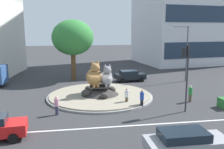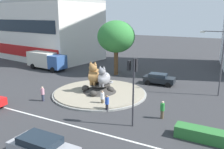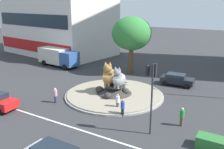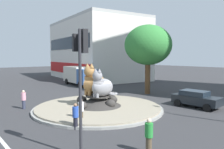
{
  "view_description": "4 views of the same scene",
  "coord_description": "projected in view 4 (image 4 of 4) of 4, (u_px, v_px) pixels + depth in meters",
  "views": [
    {
      "loc": [
        -2.83,
        -25.26,
        7.14
      ],
      "look_at": [
        1.1,
        -1.11,
        2.57
      ],
      "focal_mm": 39.97,
      "sensor_mm": 36.0,
      "label": 1
    },
    {
      "loc": [
        14.04,
        -22.96,
        9.13
      ],
      "look_at": [
        1.28,
        0.72,
        2.36
      ],
      "focal_mm": 38.41,
      "sensor_mm": 36.0,
      "label": 2
    },
    {
      "loc": [
        13.33,
        -22.6,
        10.06
      ],
      "look_at": [
        -0.07,
        -0.36,
        2.55
      ],
      "focal_mm": 39.89,
      "sensor_mm": 36.0,
      "label": 3
    },
    {
      "loc": [
        15.19,
        -10.92,
        4.55
      ],
      "look_at": [
        0.97,
        0.73,
        3.02
      ],
      "focal_mm": 35.33,
      "sensor_mm": 36.0,
      "label": 4
    }
  ],
  "objects": [
    {
      "name": "pedestrian_blue_shirt",
      "position": [
        75.0,
        116.0,
        13.7
      ],
      "size": [
        0.38,
        0.38,
        1.64
      ],
      "rotation": [
        0.0,
        0.0,
        2.22
      ],
      "color": "black",
      "rests_on": "ground"
    },
    {
      "name": "pedestrian_pink_shirt",
      "position": [
        24.0,
        99.0,
        19.01
      ],
      "size": [
        0.38,
        0.38,
        1.63
      ],
      "rotation": [
        0.0,
        0.0,
        2.06
      ],
      "color": "#33384C",
      "rests_on": "ground"
    },
    {
      "name": "cat_statue_tabby",
      "position": [
        94.0,
        83.0,
        19.26
      ],
      "size": [
        1.95,
        3.03,
        2.76
      ],
      "rotation": [
        0.0,
        0.0,
        -1.38
      ],
      "color": "#9E703D",
      "rests_on": "roundabout_island"
    },
    {
      "name": "cat_statue_grey",
      "position": [
        102.0,
        86.0,
        18.22
      ],
      "size": [
        1.53,
        2.43,
        2.37
      ],
      "rotation": [
        0.0,
        0.0,
        -1.46
      ],
      "color": "gray",
      "rests_on": "roundabout_island"
    },
    {
      "name": "traffic_light_mast",
      "position": [
        81.0,
        65.0,
        9.82
      ],
      "size": [
        0.77,
        0.48,
        5.74
      ],
      "rotation": [
        0.0,
        0.0,
        1.44
      ],
      "color": "#2D2D33",
      "rests_on": "ground"
    },
    {
      "name": "broadleaf_tree_behind_island",
      "position": [
        148.0,
        45.0,
        26.36
      ],
      "size": [
        5.65,
        5.65,
        8.3
      ],
      "color": "brown",
      "rests_on": "ground"
    },
    {
      "name": "ground_plane",
      "position": [
        98.0,
        109.0,
        18.98
      ],
      "size": [
        160.0,
        160.0,
        0.0
      ],
      "primitive_type": "plane",
      "color": "#333335"
    },
    {
      "name": "pedestrian_green_shirt",
      "position": [
        149.0,
        135.0,
        10.31
      ],
      "size": [
        0.38,
        0.38,
        1.66
      ],
      "rotation": [
        0.0,
        0.0,
        3.0
      ],
      "color": "brown",
      "rests_on": "ground"
    },
    {
      "name": "hatchback_near_shophouse",
      "position": [
        196.0,
        98.0,
        19.66
      ],
      "size": [
        4.15,
        2.22,
        1.47
      ],
      "rotation": [
        0.0,
        0.0,
        0.07
      ],
      "color": "black",
      "rests_on": "ground"
    },
    {
      "name": "shophouse_block",
      "position": [
        96.0,
        50.0,
        45.55
      ],
      "size": [
        23.24,
        15.41,
        11.81
      ],
      "rotation": [
        0.0,
        0.0,
        -0.13
      ],
      "color": "silver",
      "rests_on": "ground"
    },
    {
      "name": "delivery_box_truck",
      "position": [
        79.0,
        75.0,
        34.63
      ],
      "size": [
        7.66,
        3.2,
        2.89
      ],
      "rotation": [
        0.0,
        0.0,
        -0.1
      ],
      "color": "#335693",
      "rests_on": "ground"
    },
    {
      "name": "roundabout_island",
      "position": [
        98.0,
        105.0,
        18.97
      ],
      "size": [
        11.01,
        11.01,
        1.21
      ],
      "color": "gray",
      "rests_on": "ground"
    },
    {
      "name": "pedestrian_white_shirt",
      "position": [
        81.0,
        110.0,
        15.29
      ],
      "size": [
        0.39,
        0.39,
        1.6
      ],
      "rotation": [
        0.0,
        0.0,
        4.98
      ],
      "color": "brown",
      "rests_on": "ground"
    }
  ]
}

